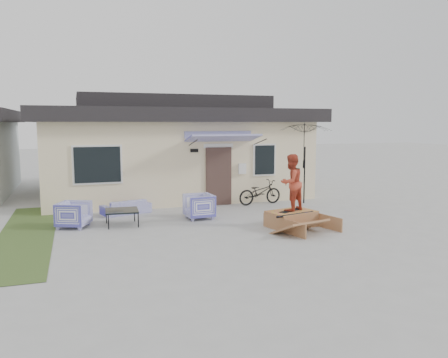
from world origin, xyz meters
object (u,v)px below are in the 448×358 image
object	(u,v)px
bicycle	(260,190)
skateboard	(291,210)
armchair_left	(74,213)
skate_ramp	(291,219)
loveseat	(126,204)
skater	(291,181)
armchair_right	(199,205)
coffee_table	(122,218)
patio_umbrella	(305,156)

from	to	relation	value
bicycle	skateboard	bearing A→B (deg)	164.46
armchair_left	skate_ramp	xyz separation A→B (m)	(5.93, -1.86, -0.19)
skate_ramp	loveseat	bearing A→B (deg)	128.51
loveseat	bicycle	world-z (taller)	bicycle
skate_ramp	skater	distance (m)	1.09
armchair_left	skateboard	world-z (taller)	armchair_left
armchair_right	skater	world-z (taller)	skater
loveseat	coffee_table	distance (m)	1.67
bicycle	skater	bearing A→B (deg)	164.46
bicycle	skateboard	world-z (taller)	bicycle
armchair_right	skater	size ratio (longest dim) A/B	0.53
loveseat	skateboard	size ratio (longest dim) A/B	1.81
bicycle	patio_umbrella	distance (m)	2.07
loveseat	skater	size ratio (longest dim) A/B	0.98
armchair_left	skater	world-z (taller)	skater
coffee_table	bicycle	world-z (taller)	bicycle
armchair_right	armchair_left	bearing A→B (deg)	-92.48
armchair_right	skate_ramp	distance (m)	2.93
coffee_table	skater	world-z (taller)	skater
armchair_left	patio_umbrella	xyz separation A→B (m)	(8.11, 1.34, 1.33)
armchair_left	bicycle	xyz separation A→B (m)	(6.45, 1.63, 0.13)
armchair_right	bicycle	size ratio (longest dim) A/B	0.50
armchair_right	skateboard	world-z (taller)	armchair_right
armchair_right	loveseat	bearing A→B (deg)	-128.21
coffee_table	skate_ramp	distance (m)	4.92
coffee_table	armchair_left	bearing A→B (deg)	173.26
armchair_left	coffee_table	world-z (taller)	armchair_left
coffee_table	skate_ramp	xyz separation A→B (m)	(4.61, -1.70, -0.01)
armchair_left	armchair_right	bearing A→B (deg)	-66.02
skateboard	skater	bearing A→B (deg)	0.00
patio_umbrella	armchair_right	bearing A→B (deg)	-163.19
loveseat	coffee_table	world-z (taller)	loveseat
coffee_table	patio_umbrella	size ratio (longest dim) A/B	0.39
coffee_table	skateboard	world-z (taller)	skateboard
bicycle	patio_umbrella	xyz separation A→B (m)	(1.66, -0.29, 1.20)
armchair_right	patio_umbrella	world-z (taller)	patio_umbrella
loveseat	armchair_right	distance (m)	2.55
loveseat	armchair_left	size ratio (longest dim) A/B	1.91
coffee_table	bicycle	distance (m)	5.45
armchair_left	armchair_right	size ratio (longest dim) A/B	0.97
patio_umbrella	skate_ramp	distance (m)	4.16
bicycle	skater	size ratio (longest dim) A/B	1.05
coffee_table	bicycle	size ratio (longest dim) A/B	0.54
loveseat	patio_umbrella	bearing A→B (deg)	162.91
armchair_right	bicycle	world-z (taller)	bicycle
armchair_left	skateboard	size ratio (longest dim) A/B	0.95
skate_ramp	skater	size ratio (longest dim) A/B	1.08
loveseat	skater	distance (m)	5.52
armchair_left	coffee_table	size ratio (longest dim) A/B	0.90
loveseat	skateboard	distance (m)	5.43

